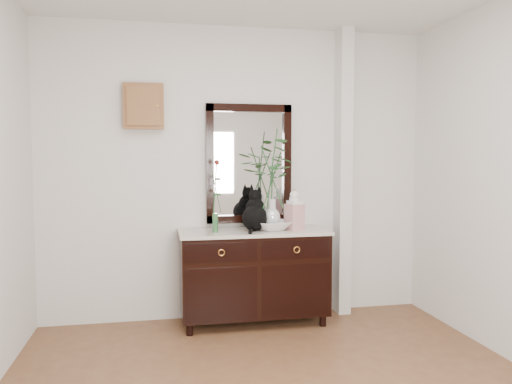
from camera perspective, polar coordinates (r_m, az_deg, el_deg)
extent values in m
cube|color=silver|center=(4.65, -2.05, 2.13)|extent=(3.60, 0.04, 2.70)
cube|color=silver|center=(4.83, 9.89, 2.15)|extent=(0.12, 0.20, 2.70)
cube|color=black|center=(4.54, -0.25, -9.26)|extent=(1.30, 0.50, 0.82)
cube|color=beige|center=(4.47, -0.25, -4.58)|extent=(1.33, 0.52, 0.03)
cube|color=black|center=(4.65, -0.81, 3.24)|extent=(0.80, 0.06, 1.10)
cube|color=white|center=(4.66, -0.84, 3.25)|extent=(0.66, 0.01, 0.96)
cube|color=brown|center=(4.57, -12.72, 9.53)|extent=(0.35, 0.10, 0.40)
imported|color=silver|center=(4.48, 1.83, -3.84)|extent=(0.41, 0.41, 0.08)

